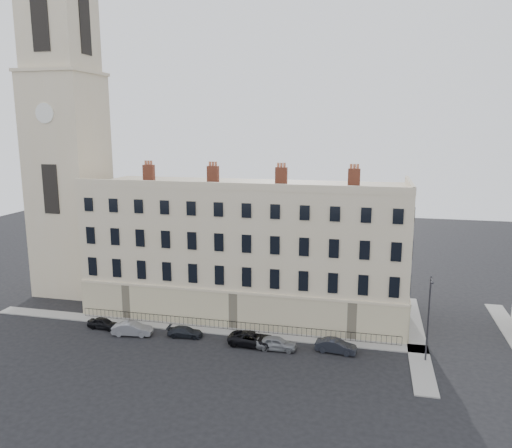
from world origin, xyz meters
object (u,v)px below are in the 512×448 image
object	(u,v)px
car_a	(103,323)
streetlamp	(429,315)
car_e	(276,343)
car_b	(132,329)
car_d	(253,339)
car_f	(336,346)
car_c	(185,332)

from	to	relation	value
car_a	streetlamp	size ratio (longest dim) A/B	0.42
car_e	streetlamp	world-z (taller)	streetlamp
car_b	car_d	size ratio (longest dim) A/B	0.85
car_f	streetlamp	xyz separation A→B (m)	(8.25, -0.06, 3.91)
car_a	car_c	size ratio (longest dim) A/B	0.94
car_c	car_e	bearing A→B (deg)	-99.40
car_a	car_e	size ratio (longest dim) A/B	0.88
car_c	car_f	distance (m)	15.52
car_a	car_e	bearing A→B (deg)	-88.29
car_a	car_e	xyz separation A→B (m)	(19.21, -0.90, 0.08)
car_d	car_e	xyz separation A→B (m)	(2.47, -0.39, -0.01)
car_a	car_d	bearing A→B (deg)	-87.34
car_b	car_e	size ratio (longest dim) A/B	1.05
car_b	car_c	size ratio (longest dim) A/B	1.12
car_a	car_f	bearing A→B (deg)	-86.04
car_d	car_f	world-z (taller)	car_d
car_d	car_a	bearing A→B (deg)	91.60
car_c	car_f	xyz separation A→B (m)	(15.52, -0.15, 0.12)
car_b	car_f	bearing A→B (deg)	-96.08
car_b	car_c	distance (m)	5.60
car_e	streetlamp	distance (m)	14.50
car_c	car_e	size ratio (longest dim) A/B	0.93
car_a	car_d	world-z (taller)	car_d
car_c	car_d	bearing A→B (deg)	-98.03
car_f	car_d	bearing A→B (deg)	98.12
car_c	streetlamp	xyz separation A→B (m)	(23.76, -0.21, 4.02)
car_a	car_f	xyz separation A→B (m)	(24.92, -0.19, 0.06)
car_e	car_f	world-z (taller)	car_e
car_a	car_f	world-z (taller)	car_f
car_a	streetlamp	xyz separation A→B (m)	(33.17, -0.25, 3.97)
car_a	car_c	distance (m)	9.40
car_a	car_b	world-z (taller)	car_b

